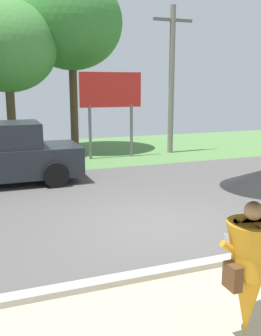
# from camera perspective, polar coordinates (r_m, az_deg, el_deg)

# --- Properties ---
(ground_plane) EXTENTS (40.00, 22.00, 0.20)m
(ground_plane) POSITION_cam_1_polar(r_m,az_deg,el_deg) (10.97, -2.26, -3.73)
(ground_plane) COLOR #565451
(monk_pedestrian) EXTENTS (1.11, 1.07, 2.13)m
(monk_pedestrian) POSITION_cam_1_polar(r_m,az_deg,el_deg) (4.74, 18.05, -11.32)
(monk_pedestrian) COLOR orange
(monk_pedestrian) RESTS_ON ground_plane
(utility_pole) EXTENTS (1.80, 0.24, 6.28)m
(utility_pole) POSITION_cam_1_polar(r_m,az_deg,el_deg) (17.10, 6.19, 13.34)
(utility_pole) COLOR gray
(utility_pole) RESTS_ON ground_plane
(roadside_billboard) EXTENTS (2.60, 0.12, 3.50)m
(roadside_billboard) POSITION_cam_1_polar(r_m,az_deg,el_deg) (15.78, -2.97, 10.73)
(roadside_billboard) COLOR slate
(roadside_billboard) RESTS_ON ground_plane
(tree_right_mid) EXTENTS (4.51, 4.51, 7.73)m
(tree_right_mid) POSITION_cam_1_polar(r_m,az_deg,el_deg) (18.03, -8.87, 20.70)
(tree_right_mid) COLOR brown
(tree_right_mid) RESTS_ON ground_plane
(tree_right_far) EXTENTS (4.04, 4.04, 6.36)m
(tree_right_far) POSITION_cam_1_polar(r_m,az_deg,el_deg) (16.84, -18.07, 16.92)
(tree_right_far) COLOR brown
(tree_right_far) RESTS_ON ground_plane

